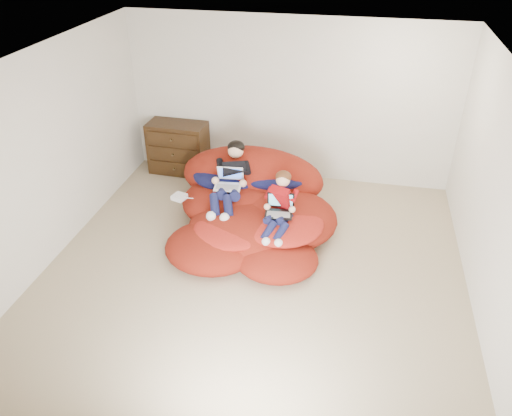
{
  "coord_description": "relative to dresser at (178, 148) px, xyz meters",
  "views": [
    {
      "loc": [
        1.02,
        -4.72,
        3.83
      ],
      "look_at": [
        -0.04,
        0.25,
        0.7
      ],
      "focal_mm": 35.0,
      "sensor_mm": 36.0,
      "label": 1
    }
  ],
  "objects": [
    {
      "name": "room_shell",
      "position": [
        1.75,
        -2.25,
        -0.2
      ],
      "size": [
        5.1,
        5.1,
        2.77
      ],
      "color": "tan",
      "rests_on": "ground"
    },
    {
      "name": "older_boy",
      "position": [
        1.19,
        -1.19,
        0.25
      ],
      "size": [
        0.44,
        1.19,
        0.67
      ],
      "color": "black",
      "rests_on": "beanbag_pile"
    },
    {
      "name": "beanbag_pile",
      "position": [
        1.52,
        -1.32,
        -0.15
      ],
      "size": [
        2.34,
        2.44,
        0.94
      ],
      "color": "maroon",
      "rests_on": "ground"
    },
    {
      "name": "younger_boy",
      "position": [
        1.96,
        -1.69,
        0.19
      ],
      "size": [
        0.36,
        0.88,
        0.63
      ],
      "color": "#A40E12",
      "rests_on": "beanbag_pile"
    },
    {
      "name": "laptop_white",
      "position": [
        1.19,
        -1.29,
        0.21
      ],
      "size": [
        0.38,
        0.38,
        0.24
      ],
      "color": "silver",
      "rests_on": "older_boy"
    },
    {
      "name": "laptop_black",
      "position": [
        1.96,
        -1.71,
        0.14
      ],
      "size": [
        0.36,
        0.33,
        0.25
      ],
      "color": "black",
      "rests_on": "younger_boy"
    },
    {
      "name": "dresser",
      "position": [
        0.0,
        0.0,
        0.0
      ],
      "size": [
        0.95,
        0.54,
        0.84
      ],
      "color": "#321F0D",
      "rests_on": "ground"
    },
    {
      "name": "power_adapter",
      "position": [
        0.55,
        -1.5,
        0.0
      ],
      "size": [
        0.21,
        0.21,
        0.06
      ],
      "primitive_type": "cube",
      "rotation": [
        0.0,
        0.0,
        -0.3
      ],
      "color": "silver",
      "rests_on": "beanbag_pile"
    },
    {
      "name": "cream_pillow",
      "position": [
        0.98,
        -0.58,
        0.2
      ],
      "size": [
        0.44,
        0.28,
        0.28
      ],
      "primitive_type": "ellipsoid",
      "color": "silver",
      "rests_on": "beanbag_pile"
    }
  ]
}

